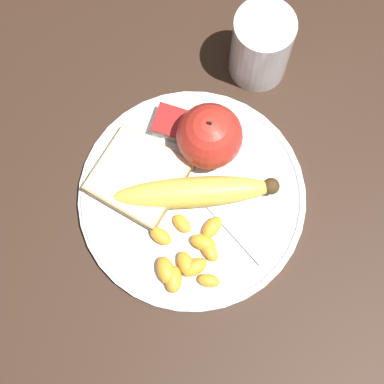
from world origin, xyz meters
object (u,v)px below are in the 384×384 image
object	(u,v)px
fork	(198,191)
jam_packet	(174,124)
bread_slice	(139,176)
plate	(192,197)
juice_glass	(261,48)
apple	(211,136)
banana	(199,191)

from	to	relation	value
fork	jam_packet	xyz separation A→B (m)	(0.05, -0.07, 0.01)
fork	jam_packet	distance (m)	0.09
bread_slice	jam_packet	distance (m)	0.08
plate	bread_slice	bearing A→B (deg)	-1.00
juice_glass	apple	distance (m)	0.13
plate	fork	size ratio (longest dim) A/B	1.55
plate	fork	world-z (taller)	fork
bread_slice	fork	distance (m)	0.07
apple	jam_packet	world-z (taller)	apple
plate	jam_packet	bearing A→B (deg)	-57.46
apple	jam_packet	size ratio (longest dim) A/B	1.86
juice_glass	fork	bearing A→B (deg)	84.11
banana	apple	bearing A→B (deg)	-84.64
juice_glass	jam_packet	xyz separation A→B (m)	(0.07, 0.12, -0.03)
juice_glass	banana	world-z (taller)	juice_glass
fork	jam_packet	bearing A→B (deg)	-20.86
plate	apple	distance (m)	0.08
banana	fork	xyz separation A→B (m)	(0.00, -0.00, -0.02)
apple	jam_packet	xyz separation A→B (m)	(0.05, -0.01, -0.03)
apple	banana	distance (m)	0.07
juice_glass	plate	bearing A→B (deg)	82.96
plate	jam_packet	distance (m)	0.09
juice_glass	banana	bearing A→B (deg)	84.94
juice_glass	fork	world-z (taller)	juice_glass
plate	bread_slice	size ratio (longest dim) A/B	2.35
plate	fork	xyz separation A→B (m)	(-0.00, -0.01, 0.01)
juice_glass	bread_slice	distance (m)	0.22
banana	jam_packet	world-z (taller)	banana
plate	bread_slice	distance (m)	0.07
apple	bread_slice	bearing A→B (deg)	43.32
plate	banana	world-z (taller)	banana
plate	banana	xyz separation A→B (m)	(-0.01, -0.00, 0.02)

